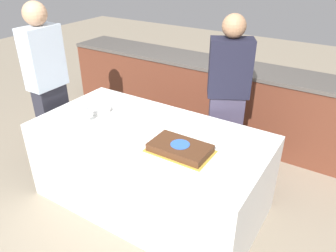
# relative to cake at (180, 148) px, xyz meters

# --- Properties ---
(ground_plane) EXTENTS (14.00, 14.00, 0.00)m
(ground_plane) POSITION_rel_cake_xyz_m (-0.39, 0.14, -0.80)
(ground_plane) COLOR gray
(back_counter) EXTENTS (4.40, 0.58, 0.92)m
(back_counter) POSITION_rel_cake_xyz_m (-0.39, 1.73, -0.34)
(back_counter) COLOR #5B2D1E
(back_counter) RESTS_ON ground_plane
(dining_table) EXTENTS (2.03, 1.04, 0.77)m
(dining_table) POSITION_rel_cake_xyz_m (-0.39, 0.14, -0.42)
(dining_table) COLOR silver
(dining_table) RESTS_ON ground_plane
(cake) EXTENTS (0.49, 0.31, 0.07)m
(cake) POSITION_rel_cake_xyz_m (0.00, 0.00, 0.00)
(cake) COLOR gold
(cake) RESTS_ON dining_table
(plate_stack) EXTENTS (0.20, 0.20, 0.04)m
(plate_stack) POSITION_rel_cake_xyz_m (-0.99, 0.19, -0.01)
(plate_stack) COLOR white
(plate_stack) RESTS_ON dining_table
(wine_glass) EXTENTS (0.06, 0.06, 0.16)m
(wine_glass) POSITION_rel_cake_xyz_m (-0.93, -0.05, 0.08)
(wine_glass) COLOR white
(wine_glass) RESTS_ON dining_table
(side_plate_near_cake) EXTENTS (0.17, 0.17, 0.00)m
(side_plate_near_cake) POSITION_rel_cake_xyz_m (0.02, 0.27, -0.03)
(side_plate_near_cake) COLOR white
(side_plate_near_cake) RESTS_ON dining_table
(utensil_pile) EXTENTS (0.13, 0.09, 0.02)m
(utensil_pile) POSITION_rel_cake_xyz_m (-0.40, -0.27, -0.02)
(utensil_pile) COLOR white
(utensil_pile) RESTS_ON dining_table
(person_cutting_cake) EXTENTS (0.43, 0.36, 1.66)m
(person_cutting_cake) POSITION_rel_cake_xyz_m (0.00, 0.88, 0.06)
(person_cutting_cake) COLOR #383347
(person_cutting_cake) RESTS_ON ground_plane
(person_seated_left) EXTENTS (0.22, 0.38, 1.72)m
(person_seated_left) POSITION_rel_cake_xyz_m (-1.63, 0.14, 0.11)
(person_seated_left) COLOR #282833
(person_seated_left) RESTS_ON ground_plane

